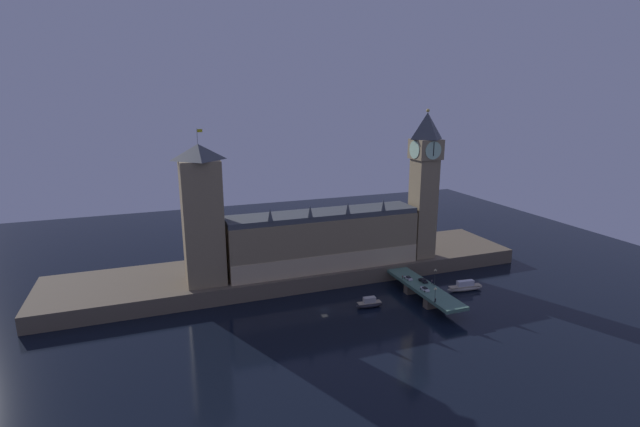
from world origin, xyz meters
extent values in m
plane|color=black|center=(0.00, 0.00, 0.00)|extent=(400.00, 400.00, 0.00)
cube|color=brown|center=(0.00, 39.00, 3.49)|extent=(220.00, 42.00, 6.98)
cube|color=#8E7A56|center=(10.41, 29.39, 18.76)|extent=(87.54, 17.78, 23.57)
cube|color=#D5B989|center=(10.41, 20.38, 11.22)|extent=(87.54, 0.20, 8.49)
cube|color=#42474C|center=(10.41, 29.39, 31.75)|extent=(87.54, 16.36, 2.40)
cone|color=#42474C|center=(-15.85, 21.83, 35.54)|extent=(2.40, 2.40, 5.19)
cone|color=#42474C|center=(1.66, 21.83, 35.54)|extent=(2.40, 2.40, 5.19)
cone|color=#42474C|center=(19.16, 21.83, 35.54)|extent=(2.40, 2.40, 5.19)
cone|color=#42474C|center=(36.67, 21.83, 35.54)|extent=(2.40, 2.40, 5.19)
cube|color=#8E7A56|center=(60.59, 26.64, 30.86)|extent=(10.29, 10.29, 47.77)
cube|color=#8E7A56|center=(60.59, 26.64, 59.34)|extent=(12.14, 12.14, 9.20)
cylinder|color=#B7E5B7|center=(60.59, 20.45, 59.34)|extent=(8.28, 0.25, 8.28)
cylinder|color=#B7E5B7|center=(60.59, 32.84, 59.34)|extent=(8.28, 0.25, 8.28)
cylinder|color=#B7E5B7|center=(66.79, 26.64, 59.34)|extent=(0.25, 8.28, 8.28)
cylinder|color=#B7E5B7|center=(54.40, 26.64, 59.34)|extent=(0.25, 8.28, 8.28)
cube|color=black|center=(60.59, 20.26, 59.96)|extent=(0.36, 0.10, 6.21)
pyramid|color=#42474C|center=(60.59, 26.64, 70.03)|extent=(12.14, 12.14, 12.19)
sphere|color=gold|center=(60.59, 26.64, 76.93)|extent=(1.60, 1.60, 1.60)
cube|color=#8E7A56|center=(-42.46, 29.33, 32.79)|extent=(15.67, 15.67, 51.63)
pyramid|color=#42474C|center=(-42.46, 29.33, 61.75)|extent=(15.98, 15.98, 6.29)
cylinder|color=#99999E|center=(-42.46, 29.33, 67.89)|extent=(0.24, 0.24, 6.00)
cube|color=gold|center=(-41.36, 29.33, 69.99)|extent=(2.00, 0.08, 1.20)
cube|color=#4C7560|center=(42.85, -5.00, 5.07)|extent=(10.16, 46.00, 1.40)
cube|color=brown|center=(42.85, -12.67, 2.18)|extent=(8.63, 3.20, 4.37)
cube|color=brown|center=(42.85, 2.67, 2.18)|extent=(8.63, 3.20, 4.37)
cube|color=silver|center=(40.62, 4.22, 6.28)|extent=(1.87, 4.32, 0.68)
cube|color=black|center=(40.62, 4.22, 6.84)|extent=(1.54, 1.94, 0.45)
cylinder|color=black|center=(39.73, 5.56, 6.09)|extent=(0.22, 0.64, 0.64)
cylinder|color=black|center=(41.51, 5.56, 6.09)|extent=(0.22, 0.64, 0.64)
cylinder|color=black|center=(39.73, 2.88, 6.09)|extent=(0.22, 0.64, 0.64)
cylinder|color=black|center=(41.51, 2.88, 6.09)|extent=(0.22, 0.64, 0.64)
cube|color=silver|center=(40.62, -8.70, 6.32)|extent=(1.81, 4.64, 0.76)
cube|color=black|center=(40.62, -8.70, 6.93)|extent=(1.48, 2.09, 0.45)
cylinder|color=black|center=(39.76, -7.26, 6.09)|extent=(0.22, 0.64, 0.64)
cylinder|color=black|center=(41.47, -7.26, 6.09)|extent=(0.22, 0.64, 0.64)
cylinder|color=black|center=(39.76, -10.14, 6.09)|extent=(0.22, 0.64, 0.64)
cylinder|color=black|center=(41.47, -10.14, 6.09)|extent=(0.22, 0.64, 0.64)
cube|color=black|center=(45.09, -0.50, 6.31)|extent=(1.99, 4.76, 0.74)
cube|color=black|center=(45.09, -0.50, 6.91)|extent=(1.63, 2.14, 0.45)
cylinder|color=black|center=(46.03, -1.98, 6.09)|extent=(0.22, 0.64, 0.64)
cylinder|color=black|center=(44.14, -1.98, 6.09)|extent=(0.22, 0.64, 0.64)
cylinder|color=black|center=(46.03, 0.97, 6.09)|extent=(0.22, 0.64, 0.64)
cylinder|color=black|center=(44.14, 0.97, 6.09)|extent=(0.22, 0.64, 0.64)
cylinder|color=black|center=(38.38, -19.72, 6.19)|extent=(0.28, 0.28, 0.85)
cylinder|color=black|center=(38.38, -19.72, 6.97)|extent=(0.38, 0.38, 0.71)
sphere|color=tan|center=(38.38, -19.72, 7.44)|extent=(0.23, 0.23, 0.23)
cylinder|color=black|center=(47.32, -3.61, 6.20)|extent=(0.28, 0.28, 0.86)
cylinder|color=#47384C|center=(47.32, -3.61, 6.98)|extent=(0.38, 0.38, 0.71)
sphere|color=tan|center=(47.32, -3.61, 7.45)|extent=(0.23, 0.23, 0.23)
cylinder|color=black|center=(38.38, 5.47, 6.18)|extent=(0.28, 0.28, 0.84)
cylinder|color=brown|center=(38.38, 5.47, 6.95)|extent=(0.38, 0.38, 0.70)
sphere|color=tan|center=(38.38, 5.47, 7.41)|extent=(0.23, 0.23, 0.23)
cylinder|color=#2D3333|center=(37.98, -19.72, 6.02)|extent=(0.56, 0.56, 0.50)
cylinder|color=#2D3333|center=(37.98, -19.72, 8.63)|extent=(0.18, 0.18, 4.72)
sphere|color=#F9E5A3|center=(37.98, -19.72, 11.53)|extent=(0.60, 0.60, 0.60)
sphere|color=#F9E5A3|center=(37.53, -19.72, 11.18)|extent=(0.44, 0.44, 0.44)
sphere|color=#F9E5A3|center=(38.43, -19.72, 11.18)|extent=(0.44, 0.44, 0.44)
cylinder|color=#2D3333|center=(47.72, -5.00, 6.02)|extent=(0.56, 0.56, 0.50)
cylinder|color=#2D3333|center=(47.72, -5.00, 9.13)|extent=(0.18, 0.18, 5.73)
sphere|color=#F9E5A3|center=(47.72, -5.00, 12.54)|extent=(0.60, 0.60, 0.60)
sphere|color=#F9E5A3|center=(47.27, -5.00, 12.19)|extent=(0.44, 0.44, 0.44)
sphere|color=#F9E5A3|center=(48.17, -5.00, 12.19)|extent=(0.44, 0.44, 0.44)
ellipsoid|color=#28282D|center=(17.92, -3.88, 1.08)|extent=(11.26, 4.44, 2.16)
cube|color=tan|center=(17.92, -3.88, 2.06)|extent=(9.89, 3.62, 0.24)
cube|color=#B7B2A8|center=(17.92, -3.88, 3.26)|extent=(5.11, 2.61, 2.16)
ellipsoid|color=#B2A893|center=(64.80, -3.54, 1.17)|extent=(17.24, 5.47, 2.35)
cube|color=tan|center=(64.80, -3.54, 2.24)|extent=(15.14, 4.52, 0.24)
cube|color=silver|center=(64.80, -3.54, 3.53)|extent=(7.83, 3.09, 2.35)
camera|label=1|loc=(-60.99, -159.22, 82.02)|focal=26.00mm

